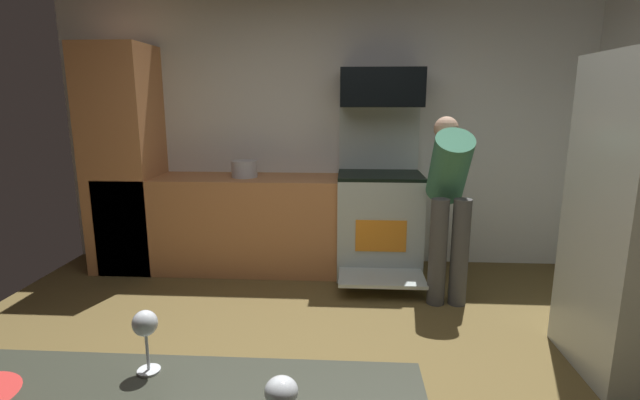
{
  "coord_description": "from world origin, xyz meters",
  "views": [
    {
      "loc": [
        0.21,
        -2.25,
        1.6
      ],
      "look_at": [
        0.06,
        0.3,
        1.05
      ],
      "focal_mm": 25.96,
      "sensor_mm": 36.0,
      "label": 1
    }
  ],
  "objects_px": {
    "microwave": "(382,88)",
    "wine_glass_far": "(281,395)",
    "stock_pot": "(244,169)",
    "oven_range": "(379,220)",
    "wine_glass_extra": "(145,327)",
    "person_cook": "(449,195)"
  },
  "relations": [
    {
      "from": "person_cook",
      "to": "microwave",
      "type": "bearing_deg",
      "value": 127.25
    },
    {
      "from": "wine_glass_extra",
      "to": "stock_pot",
      "type": "xyz_separation_m",
      "value": [
        -0.45,
        3.16,
        -0.05
      ]
    },
    {
      "from": "person_cook",
      "to": "wine_glass_far",
      "type": "height_order",
      "value": "person_cook"
    },
    {
      "from": "microwave",
      "to": "wine_glass_extra",
      "type": "bearing_deg",
      "value": -104.03
    },
    {
      "from": "wine_glass_far",
      "to": "wine_glass_extra",
      "type": "xyz_separation_m",
      "value": [
        -0.39,
        0.22,
        0.02
      ]
    },
    {
      "from": "oven_range",
      "to": "person_cook",
      "type": "relative_size",
      "value": 1.05
    },
    {
      "from": "wine_glass_extra",
      "to": "stock_pot",
      "type": "height_order",
      "value": "wine_glass_extra"
    },
    {
      "from": "microwave",
      "to": "wine_glass_far",
      "type": "height_order",
      "value": "microwave"
    },
    {
      "from": "wine_glass_extra",
      "to": "wine_glass_far",
      "type": "bearing_deg",
      "value": -29.97
    },
    {
      "from": "wine_glass_far",
      "to": "stock_pot",
      "type": "height_order",
      "value": "stock_pot"
    },
    {
      "from": "microwave",
      "to": "stock_pot",
      "type": "bearing_deg",
      "value": -176.37
    },
    {
      "from": "wine_glass_far",
      "to": "wine_glass_extra",
      "type": "bearing_deg",
      "value": 150.03
    },
    {
      "from": "oven_range",
      "to": "wine_glass_extra",
      "type": "bearing_deg",
      "value": -104.43
    },
    {
      "from": "microwave",
      "to": "wine_glass_extra",
      "type": "xyz_separation_m",
      "value": [
        -0.81,
        -3.24,
        -0.69
      ]
    },
    {
      "from": "microwave",
      "to": "stock_pot",
      "type": "height_order",
      "value": "microwave"
    },
    {
      "from": "wine_glass_far",
      "to": "oven_range",
      "type": "bearing_deg",
      "value": 82.81
    },
    {
      "from": "microwave",
      "to": "oven_range",
      "type": "bearing_deg",
      "value": -90.0
    },
    {
      "from": "microwave",
      "to": "person_cook",
      "type": "xyz_separation_m",
      "value": [
        0.51,
        -0.67,
        -0.84
      ]
    },
    {
      "from": "wine_glass_far",
      "to": "stock_pot",
      "type": "bearing_deg",
      "value": 103.85
    },
    {
      "from": "oven_range",
      "to": "wine_glass_extra",
      "type": "height_order",
      "value": "oven_range"
    },
    {
      "from": "person_cook",
      "to": "wine_glass_far",
      "type": "xyz_separation_m",
      "value": [
        -0.93,
        -2.8,
        0.13
      ]
    },
    {
      "from": "stock_pot",
      "to": "microwave",
      "type": "bearing_deg",
      "value": 3.63
    }
  ]
}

